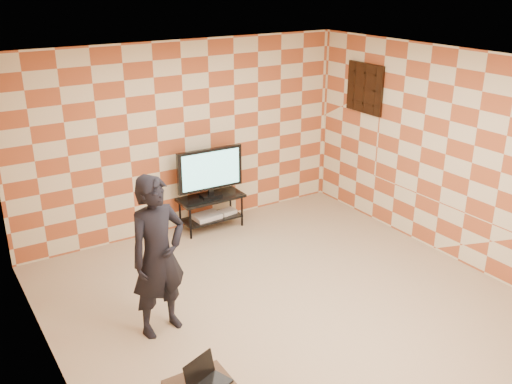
% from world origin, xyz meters
% --- Properties ---
extents(floor, '(5.00, 5.00, 0.00)m').
position_xyz_m(floor, '(0.00, 0.00, 0.00)').
color(floor, tan).
rests_on(floor, ground).
extents(wall_back, '(5.00, 0.02, 2.70)m').
position_xyz_m(wall_back, '(0.00, 2.50, 1.35)').
color(wall_back, beige).
rests_on(wall_back, ground).
extents(wall_front, '(5.00, 0.02, 2.70)m').
position_xyz_m(wall_front, '(0.00, -2.50, 1.35)').
color(wall_front, beige).
rests_on(wall_front, ground).
extents(wall_left, '(0.02, 5.00, 2.70)m').
position_xyz_m(wall_left, '(-2.50, 0.00, 1.35)').
color(wall_left, beige).
rests_on(wall_left, ground).
extents(wall_right, '(0.02, 5.00, 2.70)m').
position_xyz_m(wall_right, '(2.50, 0.00, 1.35)').
color(wall_right, beige).
rests_on(wall_right, ground).
extents(ceiling, '(5.00, 5.00, 0.02)m').
position_xyz_m(ceiling, '(0.00, 0.00, 2.70)').
color(ceiling, white).
rests_on(ceiling, wall_back).
extents(wall_art, '(0.04, 0.72, 0.72)m').
position_xyz_m(wall_art, '(2.47, 1.55, 1.95)').
color(wall_art, black).
rests_on(wall_art, wall_right).
extents(tv_stand, '(0.96, 0.43, 0.50)m').
position_xyz_m(tv_stand, '(0.24, 2.21, 0.36)').
color(tv_stand, black).
rests_on(tv_stand, floor).
extents(tv, '(0.99, 0.20, 0.72)m').
position_xyz_m(tv, '(0.24, 2.21, 0.90)').
color(tv, black).
rests_on(tv, tv_stand).
extents(dvd_player, '(0.41, 0.31, 0.07)m').
position_xyz_m(dvd_player, '(0.16, 2.21, 0.21)').
color(dvd_player, silver).
rests_on(dvd_player, tv_stand).
extents(game_console, '(0.27, 0.22, 0.06)m').
position_xyz_m(game_console, '(0.50, 2.20, 0.20)').
color(game_console, silver).
rests_on(game_console, tv_stand).
extents(laptop, '(0.38, 0.34, 0.21)m').
position_xyz_m(laptop, '(-1.67, -1.32, 0.55)').
color(laptop, black).
rests_on(laptop, side_table).
extents(person, '(0.69, 0.52, 1.72)m').
position_xyz_m(person, '(-1.40, 0.24, 0.86)').
color(person, black).
rests_on(person, floor).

